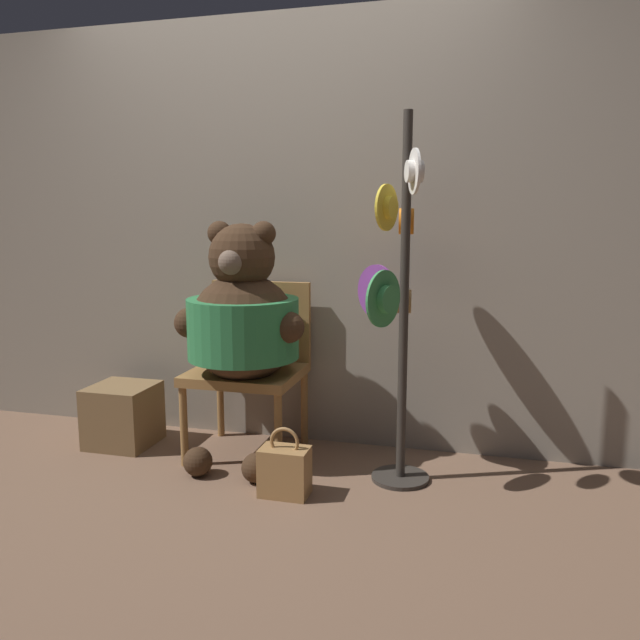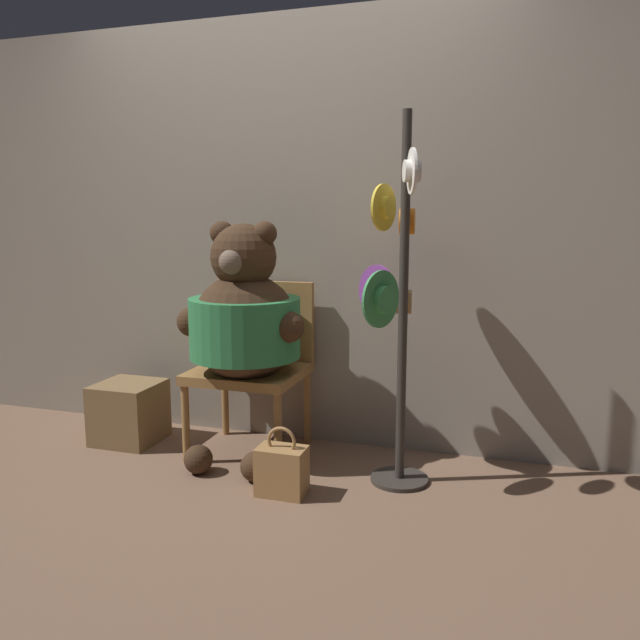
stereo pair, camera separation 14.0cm
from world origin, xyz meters
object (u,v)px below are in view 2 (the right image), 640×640
Objects in this scene: chair at (254,359)px; handbag_on_ground at (282,470)px; hat_display_rack at (396,295)px; teddy_bear at (244,320)px.

chair reaches higher than handbag_on_ground.
hat_display_rack reaches higher than chair.
hat_display_rack is 0.97m from handbag_on_ground.
handbag_on_ground is (-0.46, -0.31, -0.79)m from hat_display_rack.
teddy_bear reaches higher than handbag_on_ground.
teddy_bear is (0.02, -0.17, 0.24)m from chair.
chair is at bearing 124.37° from handbag_on_ground.
hat_display_rack is at bearing 34.11° from handbag_on_ground.
teddy_bear is at bearing 177.46° from hat_display_rack.
teddy_bear is at bearing 133.70° from handbag_on_ground.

